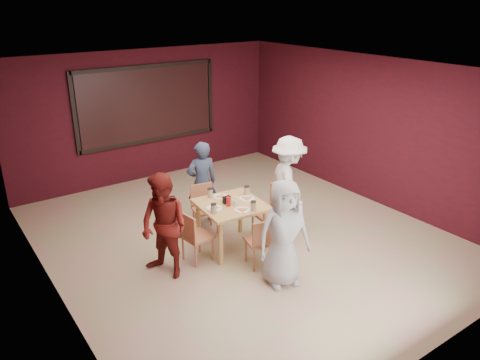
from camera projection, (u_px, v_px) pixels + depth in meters
floor at (242, 236)px, 7.93m from camera, size 7.00×7.00×0.00m
window_blinds at (148, 104)px, 9.95m from camera, size 3.00×0.02×1.50m
dining_table at (231, 209)px, 7.35m from camera, size 1.07×1.07×0.92m
chair_front at (262, 240)px, 6.89m from camera, size 0.46×0.46×0.80m
chair_back at (204, 205)px, 8.01m from camera, size 0.47×0.47×0.82m
chair_left at (194, 234)px, 7.02m from camera, size 0.45×0.45×0.83m
chair_right at (271, 209)px, 7.76m from camera, size 0.48×0.48×0.89m
diner_front at (284, 233)px, 6.39m from camera, size 0.86×0.68×1.55m
diner_back at (202, 183)px, 8.20m from camera, size 0.60×0.46×1.50m
diner_left at (164, 226)px, 6.58m from camera, size 0.82×0.92×1.55m
diner_right at (288, 183)px, 7.97m from camera, size 0.95×1.21×1.64m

